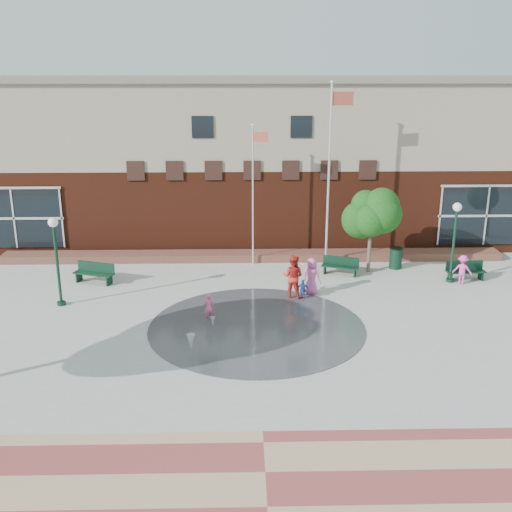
{
  "coord_description": "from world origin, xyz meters",
  "views": [
    {
      "loc": [
        -0.53,
        -18.34,
        9.62
      ],
      "look_at": [
        0.0,
        4.0,
        2.6
      ],
      "focal_mm": 42.0,
      "sensor_mm": 36.0,
      "label": 1
    }
  ],
  "objects_px": {
    "flagpole_left": "(254,189)",
    "flagpole_right": "(330,167)",
    "trash_can": "(396,258)",
    "bench_left": "(94,277)",
    "child_splash": "(209,307)"
  },
  "relations": [
    {
      "from": "flagpole_left",
      "to": "flagpole_right",
      "type": "relative_size",
      "value": 0.78
    },
    {
      "from": "flagpole_left",
      "to": "trash_can",
      "type": "bearing_deg",
      "value": 12.24
    },
    {
      "from": "bench_left",
      "to": "trash_can",
      "type": "bearing_deg",
      "value": 26.34
    },
    {
      "from": "trash_can",
      "to": "child_splash",
      "type": "distance_m",
      "value": 11.01
    },
    {
      "from": "flagpole_right",
      "to": "trash_can",
      "type": "xyz_separation_m",
      "value": [
        3.41,
        -0.37,
        -4.54
      ]
    },
    {
      "from": "flagpole_right",
      "to": "bench_left",
      "type": "bearing_deg",
      "value": -171.9
    },
    {
      "from": "flagpole_left",
      "to": "flagpole_right",
      "type": "distance_m",
      "value": 3.89
    },
    {
      "from": "flagpole_left",
      "to": "bench_left",
      "type": "xyz_separation_m",
      "value": [
        -7.51,
        -2.6,
        -3.64
      ]
    },
    {
      "from": "bench_left",
      "to": "child_splash",
      "type": "bearing_deg",
      "value": -19.53
    },
    {
      "from": "flagpole_right",
      "to": "trash_can",
      "type": "height_order",
      "value": "flagpole_right"
    },
    {
      "from": "flagpole_right",
      "to": "flagpole_left",
      "type": "bearing_deg",
      "value": 170.62
    },
    {
      "from": "flagpole_right",
      "to": "bench_left",
      "type": "xyz_separation_m",
      "value": [
        -11.21,
        -2.19,
        -4.78
      ]
    },
    {
      "from": "flagpole_right",
      "to": "child_splash",
      "type": "height_order",
      "value": "flagpole_right"
    },
    {
      "from": "flagpole_left",
      "to": "flagpole_right",
      "type": "height_order",
      "value": "flagpole_right"
    },
    {
      "from": "flagpole_right",
      "to": "trash_can",
      "type": "bearing_deg",
      "value": -9.18
    }
  ]
}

